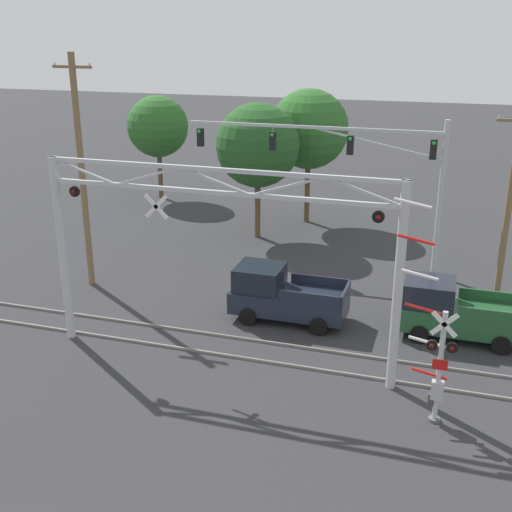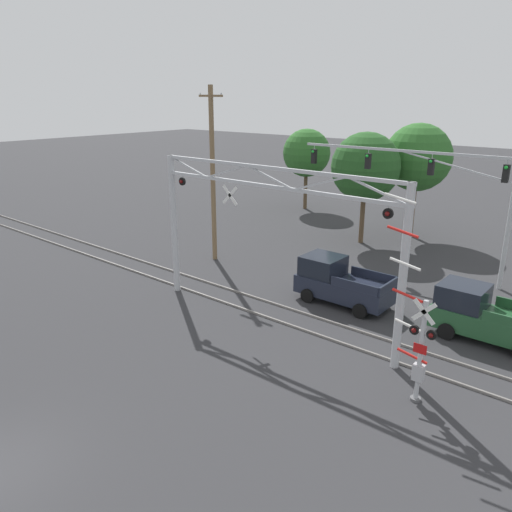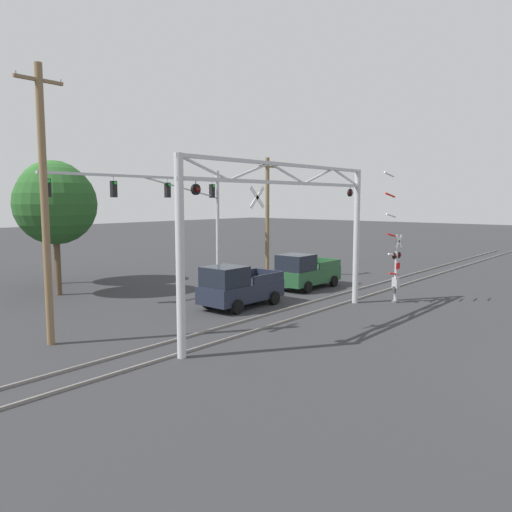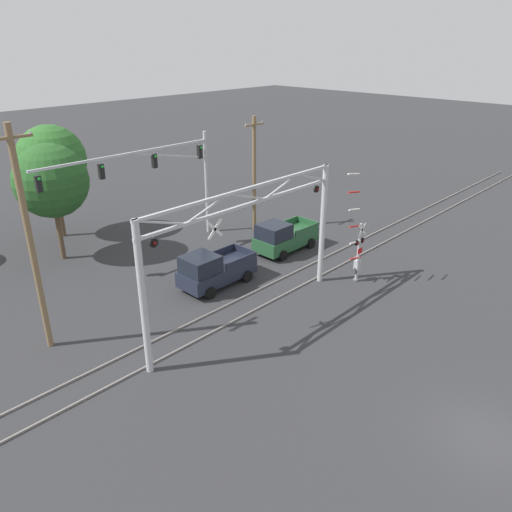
% 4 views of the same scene
% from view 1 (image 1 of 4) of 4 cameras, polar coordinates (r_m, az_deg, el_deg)
% --- Properties ---
extents(rail_track_near, '(80.00, 0.08, 0.10)m').
position_cam_1_polar(rail_track_near, '(23.43, -3.06, -8.76)').
color(rail_track_near, gray).
rests_on(rail_track_near, ground_plane).
extents(rail_track_far, '(80.00, 0.08, 0.10)m').
position_cam_1_polar(rail_track_far, '(24.62, -1.88, -7.25)').
color(rail_track_far, gray).
rests_on(rail_track_far, ground_plane).
extents(crossing_gantry, '(12.39, 0.31, 6.95)m').
position_cam_1_polar(crossing_gantry, '(21.45, -3.55, 1.20)').
color(crossing_gantry, '#B7BABF').
rests_on(crossing_gantry, ground_plane).
extents(crossing_signal_mast, '(2.12, 0.35, 6.81)m').
position_cam_1_polar(crossing_signal_mast, '(19.63, 15.67, -8.78)').
color(crossing_signal_mast, '#B7BABF').
rests_on(crossing_signal_mast, ground_plane).
extents(traffic_signal_span, '(12.43, 0.39, 7.34)m').
position_cam_1_polar(traffic_signal_span, '(30.71, 9.83, 8.17)').
color(traffic_signal_span, '#B7BABF').
rests_on(traffic_signal_span, ground_plane).
extents(pickup_truck_lead, '(4.62, 2.22, 2.18)m').
position_cam_1_polar(pickup_truck_lead, '(25.85, 2.32, -3.50)').
color(pickup_truck_lead, '#1E2333').
rests_on(pickup_truck_lead, ground_plane).
extents(pickup_truck_following, '(4.66, 2.22, 2.18)m').
position_cam_1_polar(pickup_truck_following, '(25.54, 17.15, -4.71)').
color(pickup_truck_following, '#23512D').
rests_on(pickup_truck_following, ground_plane).
extents(utility_pole_left, '(1.80, 0.28, 10.25)m').
position_cam_1_polar(utility_pole_left, '(29.13, -15.23, 7.27)').
color(utility_pole_left, brown).
rests_on(utility_pole_left, ground_plane).
extents(utility_pole_right, '(1.80, 0.28, 8.27)m').
position_cam_1_polar(utility_pole_right, '(28.78, 21.57, 4.39)').
color(utility_pole_right, brown).
rests_on(utility_pole_right, ground_plane).
extents(background_tree_beyond_span, '(4.64, 4.64, 7.92)m').
position_cam_1_polar(background_tree_beyond_span, '(38.14, 4.72, 11.16)').
color(background_tree_beyond_span, brown).
rests_on(background_tree_beyond_span, ground_plane).
extents(background_tree_far_left_verge, '(4.11, 4.11, 6.96)m').
position_cam_1_polar(background_tree_far_left_verge, '(44.39, -8.72, 11.30)').
color(background_tree_far_left_verge, brown).
rests_on(background_tree_far_left_verge, ground_plane).
extents(background_tree_far_right_verge, '(4.55, 4.55, 7.46)m').
position_cam_1_polar(background_tree_far_right_verge, '(35.07, 0.15, 9.79)').
color(background_tree_far_right_verge, brown).
rests_on(background_tree_far_right_verge, ground_plane).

